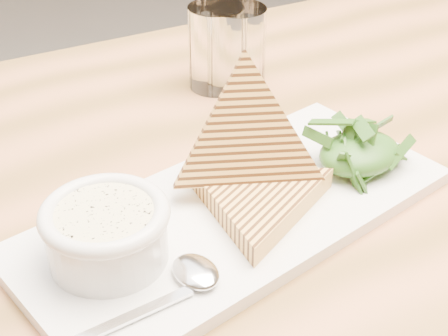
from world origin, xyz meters
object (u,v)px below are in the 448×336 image
platter (235,214)px  glass_far (238,49)px  table_top (278,196)px  glass_near (216,48)px  soup_bowl (107,239)px

platter → glass_far: 0.29m
table_top → glass_far: (0.09, 0.21, 0.07)m
glass_near → table_top: bearing=-105.8°
table_top → soup_bowl: (-0.21, -0.03, 0.06)m
glass_far → platter: bearing=-124.2°
soup_bowl → glass_near: (0.27, 0.26, 0.02)m
platter → glass_near: (0.14, 0.26, 0.05)m
glass_near → soup_bowl: bearing=-136.8°
platter → soup_bowl: (-0.13, -0.00, 0.03)m
platter → glass_far: (0.16, 0.24, 0.05)m
glass_near → glass_far: 0.03m
table_top → soup_bowl: soup_bowl is taller
soup_bowl → glass_far: (0.30, 0.24, 0.02)m
soup_bowl → platter: bearing=0.4°
glass_near → glass_far: size_ratio=1.00×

